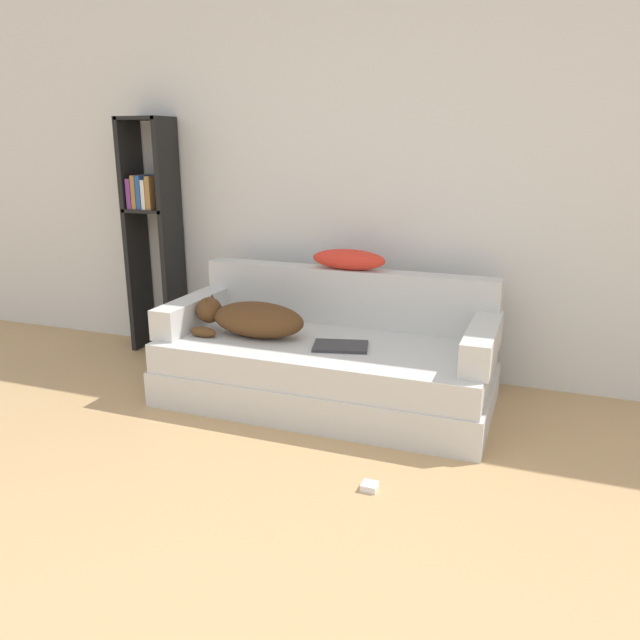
# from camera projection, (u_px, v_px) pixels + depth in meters

# --- Properties ---
(wall_back) EXTENTS (7.54, 0.06, 2.70)m
(wall_back) POSITION_uv_depth(u_px,v_px,m) (397.00, 165.00, 3.89)
(wall_back) COLOR silver
(wall_back) RESTS_ON ground_plane
(couch) EXTENTS (1.91, 0.90, 0.38)m
(couch) POSITION_uv_depth(u_px,v_px,m) (326.00, 372.00, 3.67)
(couch) COLOR silver
(couch) RESTS_ON ground_plane
(couch_backrest) EXTENTS (1.87, 0.15, 0.35)m
(couch_backrest) POSITION_uv_depth(u_px,v_px,m) (346.00, 296.00, 3.91)
(couch_backrest) COLOR silver
(couch_backrest) RESTS_ON couch
(couch_arm_left) EXTENTS (0.15, 0.71, 0.18)m
(couch_arm_left) POSITION_uv_depth(u_px,v_px,m) (193.00, 312.00, 3.88)
(couch_arm_left) COLOR silver
(couch_arm_left) RESTS_ON couch
(couch_arm_right) EXTENTS (0.15, 0.71, 0.18)m
(couch_arm_right) POSITION_uv_depth(u_px,v_px,m) (482.00, 343.00, 3.29)
(couch_arm_right) COLOR silver
(couch_arm_right) RESTS_ON couch
(dog) EXTENTS (0.69, 0.28, 0.23)m
(dog) POSITION_uv_depth(u_px,v_px,m) (251.00, 319.00, 3.67)
(dog) COLOR #513319
(dog) RESTS_ON couch
(laptop) EXTENTS (0.34, 0.27, 0.02)m
(laptop) POSITION_uv_depth(u_px,v_px,m) (341.00, 346.00, 3.49)
(laptop) COLOR #2D2D30
(laptop) RESTS_ON couch
(throw_pillow) EXTENTS (0.46, 0.15, 0.12)m
(throw_pillow) POSITION_uv_depth(u_px,v_px,m) (349.00, 259.00, 3.83)
(throw_pillow) COLOR red
(throw_pillow) RESTS_ON couch_backrest
(bookshelf) EXTENTS (0.34, 0.26, 1.65)m
(bookshelf) POSITION_uv_depth(u_px,v_px,m) (152.00, 223.00, 4.42)
(bookshelf) COLOR black
(bookshelf) RESTS_ON ground_plane
(power_adapter) EXTENTS (0.07, 0.07, 0.03)m
(power_adapter) POSITION_uv_depth(u_px,v_px,m) (370.00, 487.00, 2.77)
(power_adapter) COLOR silver
(power_adapter) RESTS_ON ground_plane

